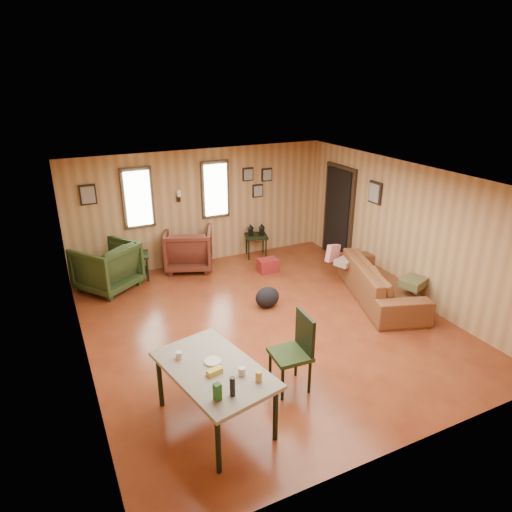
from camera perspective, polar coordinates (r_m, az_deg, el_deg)
The scene contains 11 objects.
room at distance 7.29m, azimuth 1.63°, elevation 1.01°, with size 5.54×6.04×2.44m.
sofa at distance 8.43m, azimuth 15.40°, elevation -2.37°, with size 2.30×0.67×0.90m, color brown.
recliner_brown at distance 9.48m, azimuth -8.40°, elevation 1.16°, with size 0.93×0.87×0.96m, color #532319.
recliner_green at distance 8.92m, azimuth -18.17°, elevation -1.01°, with size 0.96×0.90×0.99m, color #29391A.
end_table at distance 9.25m, azimuth -14.75°, elevation -0.74°, with size 0.57×0.54×0.63m.
side_table at distance 9.99m, azimuth 0.02°, elevation 2.74°, with size 0.59×0.59×0.76m.
cooler at distance 9.34m, azimuth 1.46°, elevation -1.18°, with size 0.40×0.30×0.28m.
backpack at distance 7.94m, azimuth 1.43°, elevation -5.19°, with size 0.44×0.34×0.37m.
sofa_pillows at distance 8.51m, azimuth 14.51°, elevation -1.61°, with size 1.06×1.88×0.39m.
dining_table at distance 5.29m, azimuth -5.23°, elevation -14.39°, with size 1.17×1.62×0.97m.
dining_chair at distance 5.90m, azimuth 5.02°, elevation -11.36°, with size 0.50×0.50×1.04m.
Camera 1 is at (-2.97, -5.76, 3.82)m, focal length 32.00 mm.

